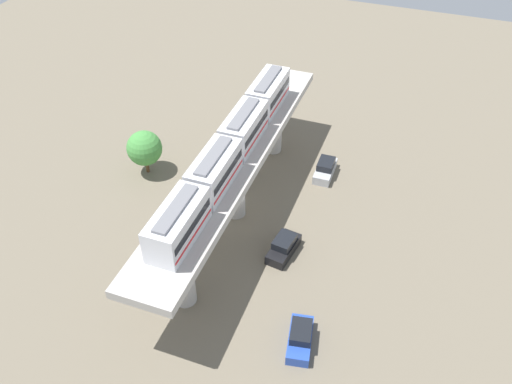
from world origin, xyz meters
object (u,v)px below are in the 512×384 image
at_px(train, 230,148).
at_px(tree_near_viaduct, 144,148).
at_px(parked_car_silver, 325,169).
at_px(parked_car_black, 284,247).
at_px(parked_car_blue, 300,338).

distance_m(train, tree_near_viaduct, 13.54).
distance_m(parked_car_silver, parked_car_black, 12.75).
bearing_deg(parked_car_black, tree_near_viaduct, 167.94).
height_order(train, parked_car_blue, train).
relative_size(train, parked_car_silver, 6.50).
relative_size(parked_car_silver, tree_near_viaduct, 0.83).
bearing_deg(train, parked_car_silver, 56.10).
bearing_deg(parked_car_black, parked_car_silver, 95.06).
bearing_deg(train, tree_near_viaduct, 161.24).
xyz_separation_m(train, parked_car_blue, (10.43, -11.51, -7.98)).
bearing_deg(tree_near_viaduct, train, -18.76).
distance_m(train, parked_car_blue, 17.46).
xyz_separation_m(train, parked_car_silver, (6.84, 10.17, -7.98)).
height_order(parked_car_silver, parked_car_blue, same).
distance_m(parked_car_silver, parked_car_blue, 21.97).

